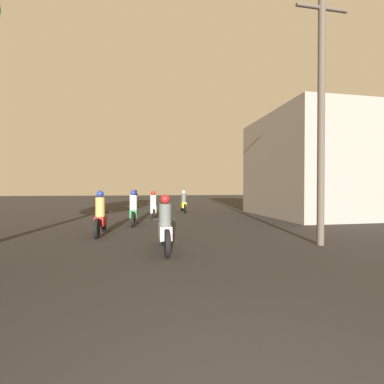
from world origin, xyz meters
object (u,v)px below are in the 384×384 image
motorcycle_red (101,217)px  motorcycle_yellow (184,203)px  utility_pole_near (321,113)px  motorcycle_green (133,211)px  motorcycle_silver (165,228)px  motorcycle_white (153,207)px  motorcycle_black (136,201)px  building_right_near (303,166)px

motorcycle_red → motorcycle_yellow: bearing=66.2°
utility_pole_near → motorcycle_green: bearing=136.6°
motorcycle_silver → motorcycle_green: size_ratio=0.93×
motorcycle_green → motorcycle_white: (0.95, 2.54, -0.02)m
motorcycle_silver → motorcycle_red: (-2.06, 2.76, 0.03)m
motorcycle_white → motorcycle_yellow: size_ratio=0.95×
motorcycle_white → motorcycle_green: bearing=-110.6°
motorcycle_silver → motorcycle_white: motorcycle_white is taller
motorcycle_black → building_right_near: size_ratio=0.27×
motorcycle_silver → motorcycle_yellow: 10.92m
motorcycle_red → motorcycle_silver: bearing=-49.6°
motorcycle_red → motorcycle_yellow: (4.15, 7.95, -0.02)m
motorcycle_silver → utility_pole_near: (4.46, -0.11, 3.20)m
motorcycle_white → motorcycle_yellow: bearing=55.1°
motorcycle_yellow → motorcycle_red: bearing=-108.6°
motorcycle_red → motorcycle_green: bearing=69.7°
motorcycle_red → building_right_near: 11.87m
motorcycle_yellow → motorcycle_black: motorcycle_yellow is taller
motorcycle_black → building_right_near: building_right_near is taller
motorcycle_white → motorcycle_yellow: 3.78m
utility_pole_near → building_right_near: bearing=59.5°
motorcycle_red → motorcycle_yellow: size_ratio=1.01×
motorcycle_silver → motorcycle_black: motorcycle_black is taller
motorcycle_yellow → building_right_near: 7.91m
motorcycle_red → motorcycle_green: (1.03, 2.31, 0.00)m
motorcycle_red → motorcycle_green: motorcycle_green is taller
motorcycle_silver → motorcycle_white: bearing=84.6°
motorcycle_yellow → utility_pole_near: size_ratio=0.29×
motorcycle_white → building_right_near: 9.13m
motorcycle_white → motorcycle_black: size_ratio=1.03×
motorcycle_silver → motorcycle_red: size_ratio=0.93×
motorcycle_black → building_right_near: (10.04, -8.25, 2.35)m
motorcycle_silver → motorcycle_black: 15.44m
motorcycle_silver → motorcycle_yellow: (2.09, 10.72, 0.01)m
motorcycle_silver → building_right_near: 11.52m
utility_pole_near → motorcycle_silver: bearing=178.5°
motorcycle_black → utility_pole_near: 16.84m
motorcycle_green → motorcycle_white: size_ratio=1.06×
motorcycle_white → utility_pole_near: size_ratio=0.27×
motorcycle_silver → motorcycle_white: (-0.08, 7.61, 0.01)m
motorcycle_silver → motorcycle_white: 7.61m
motorcycle_white → motorcycle_black: (-1.23, 7.77, -0.00)m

